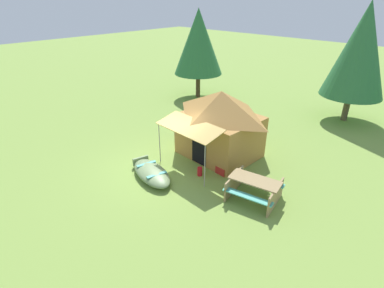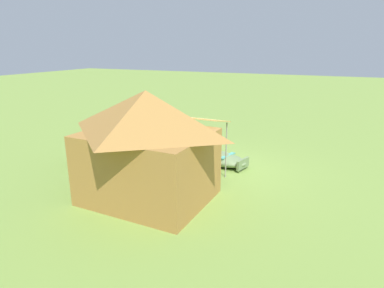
% 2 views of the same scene
% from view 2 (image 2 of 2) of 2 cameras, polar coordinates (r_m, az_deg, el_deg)
% --- Properties ---
extents(ground_plane, '(80.00, 80.00, 0.00)m').
position_cam_2_polar(ground_plane, '(10.48, 4.52, -4.81)').
color(ground_plane, olive).
extents(beached_rowboat, '(2.46, 1.56, 0.41)m').
position_cam_2_polar(beached_rowboat, '(11.10, 4.24, -2.36)').
color(beached_rowboat, '#6F8756').
rests_on(beached_rowboat, ground_plane).
extents(canvas_cabin_tent, '(3.35, 3.76, 2.82)m').
position_cam_2_polar(canvas_cabin_tent, '(8.26, -7.70, -0.11)').
color(canvas_cabin_tent, '#AA7739').
rests_on(canvas_cabin_tent, ground_plane).
extents(picnic_table, '(1.92, 1.72, 0.77)m').
position_cam_2_polar(picnic_table, '(11.44, -15.32, -1.00)').
color(picnic_table, '#997F51').
rests_on(picnic_table, ground_plane).
extents(cooler_box, '(0.50, 0.39, 0.30)m').
position_cam_2_polar(cooler_box, '(10.13, -9.39, -4.82)').
color(cooler_box, '#AE251F').
rests_on(cooler_box, ground_plane).
extents(fuel_can, '(0.25, 0.25, 0.35)m').
position_cam_2_polar(fuel_can, '(10.42, -4.70, -3.90)').
color(fuel_can, red).
rests_on(fuel_can, ground_plane).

